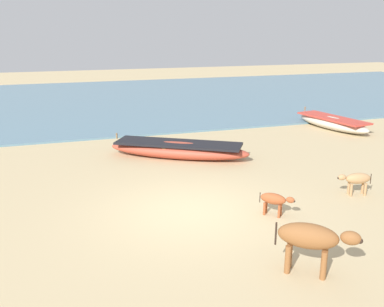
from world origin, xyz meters
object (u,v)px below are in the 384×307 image
(fishing_boat_0, at_px, (178,149))
(cow_adult_brown, at_px, (311,238))
(calf_near_rust, at_px, (274,200))
(calf_far_tan, at_px, (357,179))
(fishing_boat_3, at_px, (333,123))

(fishing_boat_0, distance_m, cow_adult_brown, 7.95)
(calf_near_rust, relative_size, calf_far_tan, 0.76)
(fishing_boat_3, xyz_separation_m, cow_adult_brown, (-7.75, -10.17, 0.42))
(cow_adult_brown, bearing_deg, fishing_boat_0, 128.75)
(fishing_boat_0, bearing_deg, cow_adult_brown, 122.76)
(cow_adult_brown, distance_m, calf_far_tan, 4.58)
(cow_adult_brown, xyz_separation_m, calf_far_tan, (3.41, 3.04, -0.26))
(fishing_boat_0, relative_size, cow_adult_brown, 3.59)
(fishing_boat_0, distance_m, fishing_boat_3, 8.21)
(calf_near_rust, xyz_separation_m, calf_far_tan, (2.77, 0.52, 0.04))
(cow_adult_brown, height_order, calf_far_tan, cow_adult_brown)
(fishing_boat_3, bearing_deg, fishing_boat_0, 95.55)
(calf_near_rust, height_order, calf_far_tan, calf_far_tan)
(fishing_boat_0, xyz_separation_m, cow_adult_brown, (0.14, -7.94, 0.40))
(cow_adult_brown, relative_size, calf_near_rust, 1.85)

